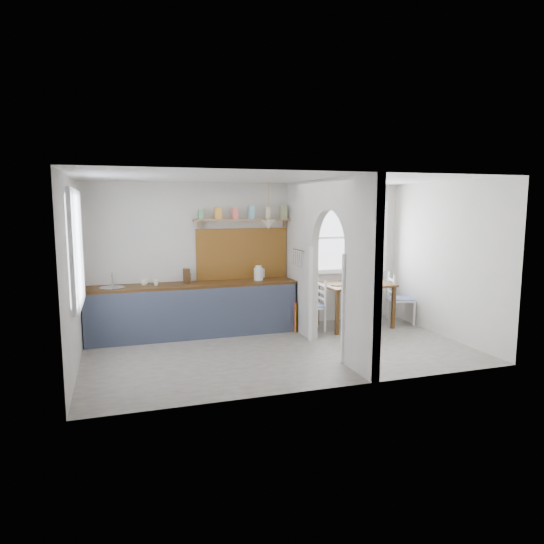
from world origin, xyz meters
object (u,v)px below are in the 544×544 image
object	(u,v)px
chair_left	(311,305)
chair_right	(401,298)
kettle	(258,273)
dining_table	(355,305)
vase	(349,276)

from	to	relation	value
chair_left	chair_right	world-z (taller)	chair_right
chair_left	kettle	size ratio (longest dim) A/B	3.53
dining_table	kettle	distance (m)	1.87
chair_right	vase	size ratio (longest dim) A/B	4.33
chair_left	dining_table	bearing A→B (deg)	93.07
chair_right	kettle	bearing A→B (deg)	100.16
kettle	vase	world-z (taller)	kettle
chair_right	kettle	world-z (taller)	kettle
dining_table	chair_right	distance (m)	0.95
chair_right	vase	world-z (taller)	vase
kettle	vase	bearing A→B (deg)	1.85
kettle	vase	distance (m)	1.74
kettle	dining_table	bearing A→B (deg)	-6.25
dining_table	vase	size ratio (longest dim) A/B	5.84
chair_right	vase	distance (m)	1.08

